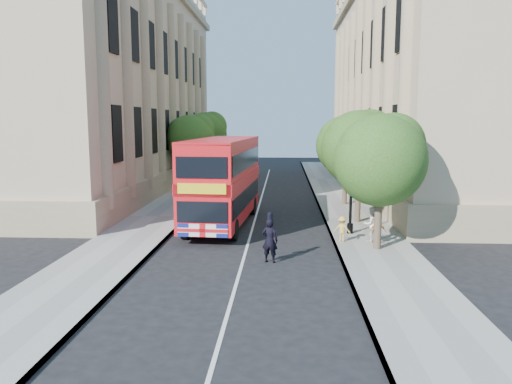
# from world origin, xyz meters

# --- Properties ---
(ground) EXTENTS (120.00, 120.00, 0.00)m
(ground) POSITION_xyz_m (0.00, 0.00, 0.00)
(ground) COLOR black
(ground) RESTS_ON ground
(pavement_right) EXTENTS (3.50, 80.00, 0.12)m
(pavement_right) POSITION_xyz_m (5.75, 10.00, 0.06)
(pavement_right) COLOR gray
(pavement_right) RESTS_ON ground
(pavement_left) EXTENTS (3.50, 80.00, 0.12)m
(pavement_left) POSITION_xyz_m (-5.75, 10.00, 0.06)
(pavement_left) COLOR gray
(pavement_left) RESTS_ON ground
(building_right) EXTENTS (12.00, 38.00, 18.00)m
(building_right) POSITION_xyz_m (13.80, 24.00, 9.00)
(building_right) COLOR tan
(building_right) RESTS_ON ground
(building_left) EXTENTS (12.00, 38.00, 18.00)m
(building_left) POSITION_xyz_m (-13.80, 24.00, 9.00)
(building_left) COLOR tan
(building_left) RESTS_ON ground
(tree_right_near) EXTENTS (4.00, 4.00, 6.08)m
(tree_right_near) POSITION_xyz_m (5.84, 3.03, 4.25)
(tree_right_near) COLOR #473828
(tree_right_near) RESTS_ON ground
(tree_right_mid) EXTENTS (4.20, 4.20, 6.37)m
(tree_right_mid) POSITION_xyz_m (5.84, 9.03, 4.45)
(tree_right_mid) COLOR #473828
(tree_right_mid) RESTS_ON ground
(tree_right_far) EXTENTS (4.00, 4.00, 6.15)m
(tree_right_far) POSITION_xyz_m (5.84, 15.03, 4.31)
(tree_right_far) COLOR #473828
(tree_right_far) RESTS_ON ground
(tree_left_far) EXTENTS (4.00, 4.00, 6.30)m
(tree_left_far) POSITION_xyz_m (-5.96, 22.03, 4.44)
(tree_left_far) COLOR #473828
(tree_left_far) RESTS_ON ground
(tree_left_back) EXTENTS (4.20, 4.20, 6.65)m
(tree_left_back) POSITION_xyz_m (-5.96, 30.03, 4.71)
(tree_left_back) COLOR #473828
(tree_left_back) RESTS_ON ground
(lamp_post) EXTENTS (0.32, 0.32, 5.16)m
(lamp_post) POSITION_xyz_m (5.00, 6.00, 2.51)
(lamp_post) COLOR black
(lamp_post) RESTS_ON pavement_right
(double_decker_bus) EXTENTS (3.37, 10.27, 4.67)m
(double_decker_bus) POSITION_xyz_m (-1.65, 8.24, 2.58)
(double_decker_bus) COLOR red
(double_decker_bus) RESTS_ON ground
(box_van) EXTENTS (2.34, 5.51, 3.13)m
(box_van) POSITION_xyz_m (-2.90, 14.01, 1.53)
(box_van) COLOR black
(box_van) RESTS_ON ground
(police_constable) EXTENTS (0.75, 0.59, 1.82)m
(police_constable) POSITION_xyz_m (1.11, 1.00, 0.91)
(police_constable) COLOR black
(police_constable) RESTS_ON ground
(woman_pedestrian) EXTENTS (0.96, 0.87, 1.63)m
(woman_pedestrian) POSITION_xyz_m (5.76, 4.38, 0.93)
(woman_pedestrian) COLOR silver
(woman_pedestrian) RESTS_ON pavement_right
(child_a) EXTENTS (0.73, 0.40, 1.18)m
(child_a) POSITION_xyz_m (5.99, 3.93, 0.71)
(child_a) COLOR orange
(child_a) RESTS_ON pavement_right
(child_b) EXTENTS (0.84, 0.60, 1.19)m
(child_b) POSITION_xyz_m (4.40, 4.26, 0.71)
(child_b) COLOR gold
(child_b) RESTS_ON pavement_right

